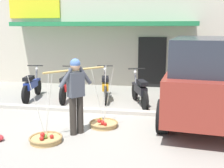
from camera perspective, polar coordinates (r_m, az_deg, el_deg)
name	(u,v)px	position (r m, az deg, el deg)	size (l,w,h in m)	color
ground_plane	(97,120)	(7.20, -3.01, -7.50)	(90.00, 90.00, 0.00)	gray
sidewalk_curb	(103,111)	(7.84, -1.86, -5.54)	(20.00, 0.24, 0.10)	#AEA89C
fruit_vendor	(76,91)	(6.10, -7.43, -1.51)	(1.03, 1.15, 1.70)	#2D2823
fruit_basket_left_side	(46,139)	(6.03, -13.46, -10.85)	(0.69, 0.69, 1.45)	tan
fruit_basket_right_side	(104,124)	(6.74, -1.72, -8.14)	(0.69, 0.69, 1.45)	tan
motorcycle_nearest_shop	(32,86)	(9.61, -16.19, -0.36)	(0.54, 1.82, 1.09)	black
motorcycle_second_in_row	(67,87)	(9.20, -9.16, -0.55)	(0.54, 1.82, 1.09)	black
motorcycle_third_in_row	(105,86)	(9.15, -1.40, -0.48)	(0.58, 1.80, 1.09)	black
motorcycle_end_of_row	(140,91)	(8.54, 5.75, -1.39)	(0.73, 1.75, 1.09)	black
parked_truck	(207,75)	(7.58, 19.01, 1.67)	(2.55, 4.98, 2.10)	maroon
storefront_building	(114,33)	(13.84, 0.45, 10.38)	(13.00, 6.00, 4.20)	beige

